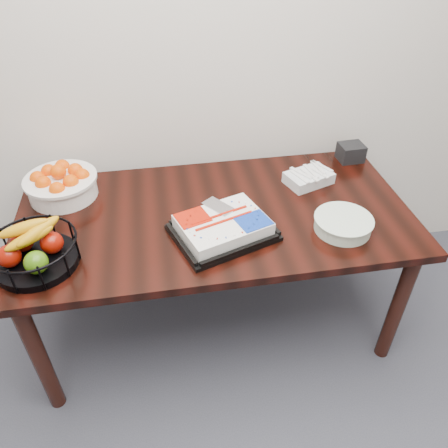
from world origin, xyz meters
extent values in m
plane|color=silver|center=(0.00, 2.50, 1.35)|extent=(5.00, 0.00, 5.00)
cube|color=black|center=(0.00, 2.00, 0.73)|extent=(1.80, 0.90, 0.04)
cylinder|color=black|center=(-0.82, 1.63, 0.35)|extent=(0.07, 0.07, 0.71)
cylinder|color=black|center=(-0.82, 2.37, 0.35)|extent=(0.07, 0.07, 0.71)
cylinder|color=black|center=(0.82, 1.63, 0.35)|extent=(0.07, 0.07, 0.71)
cylinder|color=black|center=(0.82, 2.37, 0.35)|extent=(0.07, 0.07, 0.71)
cube|color=black|center=(0.01, 1.84, 0.76)|extent=(0.49, 0.44, 0.02)
cube|color=white|center=(0.01, 1.84, 0.80)|extent=(0.42, 0.37, 0.06)
cube|color=#AA1303|center=(-0.10, 1.91, 0.83)|extent=(0.16, 0.15, 0.00)
cube|color=#0D2F98|center=(0.12, 1.77, 0.83)|extent=(0.16, 0.15, 0.00)
cube|color=silver|center=(0.04, 1.93, 0.83)|extent=(0.14, 0.16, 0.00)
cylinder|color=white|center=(-0.70, 2.26, 0.80)|extent=(0.32, 0.32, 0.10)
cylinder|color=white|center=(-0.70, 2.26, 0.85)|extent=(0.34, 0.34, 0.01)
cylinder|color=black|center=(-0.75, 1.78, 0.77)|extent=(0.32, 0.32, 0.03)
torus|color=black|center=(-0.75, 1.78, 0.86)|extent=(0.34, 0.34, 0.01)
cylinder|color=white|center=(0.53, 1.78, 0.78)|extent=(0.24, 0.24, 0.06)
cylinder|color=white|center=(0.53, 1.78, 0.81)|extent=(0.26, 0.26, 0.01)
cube|color=silver|center=(0.50, 2.17, 0.78)|extent=(0.26, 0.21, 0.06)
cube|color=black|center=(0.80, 2.35, 0.80)|extent=(0.13, 0.12, 0.09)
camera|label=1|loc=(-0.23, 0.41, 1.96)|focal=35.00mm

